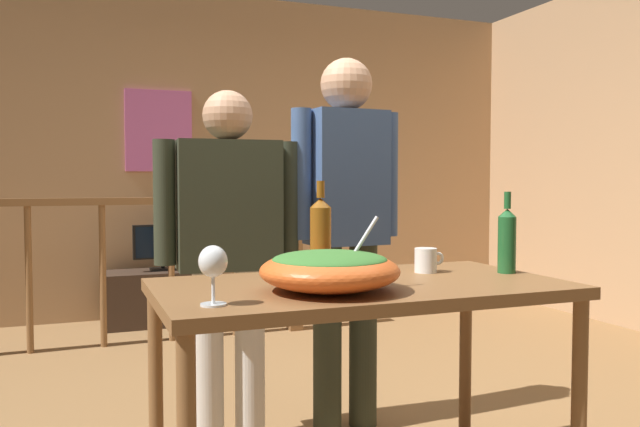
# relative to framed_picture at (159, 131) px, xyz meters

# --- Properties ---
(back_wall) EXTENTS (5.97, 0.10, 2.74)m
(back_wall) POSITION_rel_framed_picture_xyz_m (0.38, 0.06, -0.19)
(back_wall) COLOR tan
(back_wall) RESTS_ON ground_plane
(framed_picture) EXTENTS (0.54, 0.03, 0.67)m
(framed_picture) POSITION_rel_framed_picture_xyz_m (0.00, 0.00, 0.00)
(framed_picture) COLOR #CA61AD
(stair_railing) EXTENTS (3.34, 0.10, 1.08)m
(stair_railing) POSITION_rel_framed_picture_xyz_m (-0.26, -0.88, -0.90)
(stair_railing) COLOR brown
(stair_railing) RESTS_ON ground_plane
(tv_console) EXTENTS (0.90, 0.40, 0.43)m
(tv_console) POSITION_rel_framed_picture_xyz_m (-0.02, -0.29, -1.35)
(tv_console) COLOR #38281E
(tv_console) RESTS_ON ground_plane
(flat_screen_tv) EXTENTS (0.47, 0.12, 0.37)m
(flat_screen_tv) POSITION_rel_framed_picture_xyz_m (-0.02, -0.32, -0.91)
(flat_screen_tv) COLOR black
(flat_screen_tv) RESTS_ON tv_console
(serving_table) EXTENTS (1.34, 0.72, 0.80)m
(serving_table) POSITION_rel_framed_picture_xyz_m (0.20, -3.57, -0.84)
(serving_table) COLOR brown
(serving_table) RESTS_ON ground_plane
(salad_bowl) EXTENTS (0.43, 0.43, 0.23)m
(salad_bowl) POSITION_rel_framed_picture_xyz_m (0.04, -3.69, -0.69)
(salad_bowl) COLOR #DB5B23
(salad_bowl) RESTS_ON serving_table
(wine_glass) EXTENTS (0.08, 0.08, 0.16)m
(wine_glass) POSITION_rel_framed_picture_xyz_m (-0.34, -3.79, -0.64)
(wine_glass) COLOR silver
(wine_glass) RESTS_ON serving_table
(wine_bottle_green) EXTENTS (0.07, 0.07, 0.30)m
(wine_bottle_green) POSITION_rel_framed_picture_xyz_m (0.80, -3.56, -0.63)
(wine_bottle_green) COLOR #1E5628
(wine_bottle_green) RESTS_ON serving_table
(wine_bottle_amber) EXTENTS (0.08, 0.08, 0.34)m
(wine_bottle_amber) POSITION_rel_framed_picture_xyz_m (0.13, -3.39, -0.61)
(wine_bottle_amber) COLOR brown
(wine_bottle_amber) RESTS_ON serving_table
(mug_white) EXTENTS (0.12, 0.08, 0.09)m
(mug_white) POSITION_rel_framed_picture_xyz_m (0.53, -3.44, -0.71)
(mug_white) COLOR white
(mug_white) RESTS_ON serving_table
(person_standing_left) EXTENTS (0.62, 0.24, 1.52)m
(person_standing_left) POSITION_rel_framed_picture_xyz_m (-0.07, -2.82, -0.66)
(person_standing_left) COLOR beige
(person_standing_left) RESTS_ON ground_plane
(person_standing_right) EXTENTS (0.53, 0.24, 1.69)m
(person_standing_right) POSITION_rel_framed_picture_xyz_m (0.48, -2.82, -0.56)
(person_standing_right) COLOR #2D3323
(person_standing_right) RESTS_ON ground_plane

